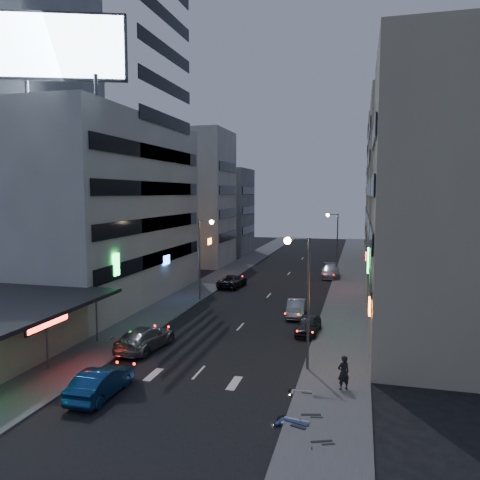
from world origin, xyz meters
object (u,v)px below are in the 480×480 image
(parked_car_right_near, at_px, (308,325))
(parked_car_right_far, at_px, (331,271))
(road_car_blue, at_px, (101,382))
(scooter_black_b, at_px, (321,404))
(scooter_silver_a, at_px, (311,410))
(parked_car_left, at_px, (232,281))
(scooter_black_a, at_px, (332,429))
(scooter_silver_b, at_px, (313,382))
(scooter_blue, at_px, (309,412))
(road_car_silver, at_px, (145,338))
(parked_car_right_mid, at_px, (296,308))
(person, at_px, (344,373))

(parked_car_right_near, bearing_deg, parked_car_right_far, 93.92)
(road_car_blue, height_order, scooter_black_b, road_car_blue)
(scooter_silver_a, bearing_deg, parked_car_left, 30.43)
(parked_car_right_near, height_order, scooter_black_a, parked_car_right_near)
(scooter_black_b, height_order, scooter_silver_b, scooter_black_b)
(road_car_blue, height_order, scooter_blue, road_car_blue)
(parked_car_left, height_order, scooter_black_a, parked_car_left)
(road_car_silver, relative_size, scooter_silver_a, 2.89)
(parked_car_left, height_order, scooter_silver_b, parked_car_left)
(scooter_black_b, bearing_deg, scooter_silver_a, 141.98)
(parked_car_right_mid, xyz_separation_m, scooter_silver_a, (3.30, -18.96, -0.02))
(person, relative_size, scooter_black_b, 1.15)
(scooter_silver_b, bearing_deg, road_car_blue, 105.15)
(parked_car_right_mid, relative_size, scooter_black_a, 2.68)
(person, bearing_deg, scooter_black_b, 42.54)
(parked_car_right_near, distance_m, scooter_silver_b, 10.84)
(person, distance_m, scooter_silver_a, 4.27)
(person, distance_m, scooter_black_a, 5.46)
(parked_car_right_mid, relative_size, road_car_silver, 0.80)
(person, xyz_separation_m, scooter_black_a, (-0.27, -5.43, -0.45))
(road_car_silver, relative_size, scooter_silver_b, 3.34)
(parked_car_right_near, height_order, person, person)
(person, bearing_deg, parked_car_right_mid, -103.81)
(road_car_blue, xyz_separation_m, scooter_blue, (11.07, -0.58, -0.02))
(parked_car_left, bearing_deg, scooter_blue, 115.94)
(scooter_silver_a, bearing_deg, scooter_black_b, -15.21)
(parked_car_right_far, xyz_separation_m, scooter_black_a, (2.66, -40.51, -0.19))
(parked_car_right_far, height_order, road_car_silver, parked_car_right_far)
(road_car_blue, xyz_separation_m, scooter_black_b, (11.51, 0.68, -0.14))
(parked_car_left, relative_size, scooter_black_a, 3.12)
(road_car_silver, height_order, scooter_silver_a, road_car_silver)
(road_car_blue, height_order, person, person)
(parked_car_left, bearing_deg, parked_car_right_far, -134.97)
(parked_car_left, bearing_deg, road_car_silver, 94.06)
(person, distance_m, scooter_blue, 4.63)
(road_car_silver, distance_m, scooter_blue, 14.60)
(parked_car_right_mid, relative_size, scooter_black_b, 2.63)
(scooter_blue, relative_size, scooter_silver_b, 1.25)
(road_car_blue, distance_m, scooter_silver_a, 11.11)
(parked_car_left, relative_size, scooter_silver_b, 3.10)
(parked_car_right_far, bearing_deg, scooter_silver_a, -90.06)
(parked_car_right_far, xyz_separation_m, scooter_blue, (1.57, -39.49, -0.06))
(scooter_black_a, bearing_deg, road_car_blue, 61.23)
(road_car_blue, bearing_deg, person, -162.93)
(parked_car_left, distance_m, road_car_blue, 29.84)
(parked_car_right_far, xyz_separation_m, road_car_silver, (-10.60, -31.42, -0.01))
(scooter_blue, bearing_deg, parked_car_right_far, 20.19)
(parked_car_right_near, bearing_deg, scooter_blue, -79.47)
(person, relative_size, scooter_blue, 0.93)
(scooter_blue, bearing_deg, scooter_silver_b, 21.45)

